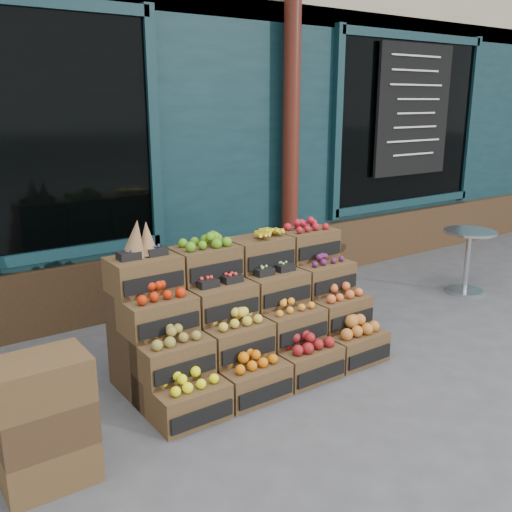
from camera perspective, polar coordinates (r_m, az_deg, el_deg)
ground at (r=4.37m, az=7.61°, el=-12.43°), size 60.00×60.00×0.00m
shop_facade at (r=8.37m, az=-17.18°, el=17.21°), size 12.00×6.24×4.80m
crate_display at (r=4.42m, az=-0.80°, el=-6.51°), size 1.99×0.98×1.24m
spare_crates at (r=3.36m, az=-20.36°, el=-15.30°), size 0.49×0.34×0.74m
bistro_table at (r=6.53m, az=20.41°, el=0.19°), size 0.55×0.55×0.69m
shopkeeper at (r=6.06m, az=-19.75°, el=3.80°), size 0.74×0.57×1.82m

